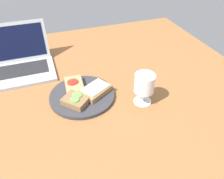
{
  "coord_description": "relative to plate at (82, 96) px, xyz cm",
  "views": [
    {
      "loc": [
        -18.08,
        -63.84,
        60.4
      ],
      "look_at": [
        3.73,
        -1.82,
        8.0
      ],
      "focal_mm": 35.0,
      "sensor_mm": 36.0,
      "label": 1
    }
  ],
  "objects": [
    {
      "name": "wooden_table",
      "position": [
        7.12,
        -3.48,
        -2.22
      ],
      "size": [
        140.0,
        140.0,
        3.0
      ],
      "primitive_type": "cube",
      "color": "brown",
      "rests_on": "ground"
    },
    {
      "name": "plate",
      "position": [
        0.0,
        0.0,
        0.0
      ],
      "size": [
        25.97,
        25.97,
        1.44
      ],
      "primitive_type": "cylinder",
      "color": "#333338",
      "rests_on": "wooden_table"
    },
    {
      "name": "sandwich_with_cheese",
      "position": [
        5.4,
        -0.8,
        2.06
      ],
      "size": [
        14.36,
        13.0,
        2.83
      ],
      "color": "#937047",
      "rests_on": "plate"
    },
    {
      "name": "sandwich_with_tomato",
      "position": [
        -2.03,
        5.13,
        2.03
      ],
      "size": [
        7.84,
        11.65,
        2.95
      ],
      "color": "#A88456",
      "rests_on": "plate"
    },
    {
      "name": "sandwich_with_cucumber",
      "position": [
        -3.36,
        -4.26,
        2.07
      ],
      "size": [
        11.58,
        11.64,
        2.95
      ],
      "color": "brown",
      "rests_on": "plate"
    },
    {
      "name": "wine_glass",
      "position": [
        21.69,
        -10.61,
        7.69
      ],
      "size": [
        7.63,
        7.63,
        12.72
      ],
      "color": "white",
      "rests_on": "wooden_table"
    },
    {
      "name": "laptop",
      "position": [
        -22.92,
        29.63,
        3.24
      ],
      "size": [
        30.27,
        27.54,
        19.0
      ],
      "color": "#ADAFB5",
      "rests_on": "wooden_table"
    }
  ]
}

